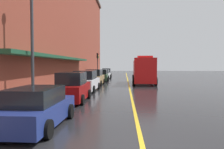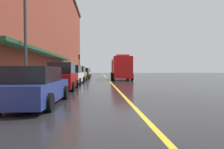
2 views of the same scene
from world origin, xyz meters
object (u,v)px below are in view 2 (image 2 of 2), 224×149
parking_meter_1 (67,73)px  parked_car_5 (85,73)px  parking_meter_0 (81,71)px  traffic_light_near (79,61)px  parked_car_2 (72,75)px  fire_truck (121,68)px  parked_car_0 (36,87)px  parked_car_3 (79,74)px  parked_car_1 (63,77)px  parked_car_4 (83,73)px  street_lamp_left (25,22)px  parked_car_6 (87,73)px

parking_meter_1 → parked_car_5: bearing=83.8°
parking_meter_0 → traffic_light_near: 5.52m
parked_car_2 → parking_meter_0: parked_car_2 is taller
parking_meter_0 → traffic_light_near: size_ratio=0.31×
parked_car_2 → fire_truck: 10.08m
fire_truck → parking_meter_1: 8.15m
parked_car_0 → traffic_light_near: 30.99m
parked_car_3 → parking_meter_0: parked_car_3 is taller
parking_meter_1 → parked_car_1: bearing=-82.0°
parked_car_5 → parking_meter_0: bearing=13.8°
parked_car_1 → parking_meter_0: parked_car_1 is taller
parked_car_1 → parked_car_4: size_ratio=0.97×
street_lamp_left → parked_car_5: bearing=85.3°
parked_car_2 → parked_car_5: size_ratio=1.06×
parked_car_3 → traffic_light_near: bearing=6.6°
parked_car_4 → parked_car_2: bearing=177.7°
parked_car_0 → parking_meter_0: 36.00m
parked_car_5 → parked_car_0: bearing=-177.6°
parked_car_2 → parked_car_3: parked_car_2 is taller
parked_car_5 → fire_truck: (5.83, -9.29, 0.87)m
traffic_light_near → parked_car_0: bearing=-87.4°
parked_car_3 → parked_car_4: size_ratio=1.12×
parking_meter_0 → parking_meter_1: size_ratio=1.00×
parked_car_1 → parked_car_4: parked_car_1 is taller
parking_meter_1 → fire_truck: bearing=27.1°
parked_car_0 → parking_meter_1: bearing=6.3°
parked_car_5 → traffic_light_near: traffic_light_near is taller
parked_car_3 → parking_meter_1: (-1.33, -1.56, 0.19)m
parking_meter_0 → fire_truck: bearing=-65.8°
parked_car_1 → street_lamp_left: street_lamp_left is taller
fire_truck → street_lamp_left: (-7.84, -15.28, 2.78)m
parked_car_5 → parked_car_6: bearing=2.9°
parked_car_1 → parking_meter_1: size_ratio=3.16×
parked_car_5 → parking_meter_1: 13.08m
parked_car_1 → parking_meter_1: bearing=7.7°
parked_car_1 → parked_car_3: (-0.12, 11.77, -0.02)m
fire_truck → traffic_light_near: traffic_light_near is taller
parked_car_3 → street_lamp_left: (-1.93, -13.12, 3.53)m
parked_car_4 → fire_truck: fire_truck is taller
fire_truck → parked_car_5: bearing=-146.2°
traffic_light_near → parking_meter_1: bearing=-90.2°
parked_car_0 → parking_meter_0: bearing=3.4°
parked_car_0 → parked_car_1: 5.91m
parked_car_2 → parking_meter_1: parked_car_2 is taller
parked_car_6 → traffic_light_near: (-1.28, -3.70, 2.36)m
fire_truck → street_lamp_left: 17.39m
parked_car_0 → street_lamp_left: 6.20m
traffic_light_near → parked_car_3: bearing=-84.5°
parked_car_3 → fire_truck: bearing=-68.9°
parking_meter_0 → parking_meter_1: (0.00, -19.85, 0.00)m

